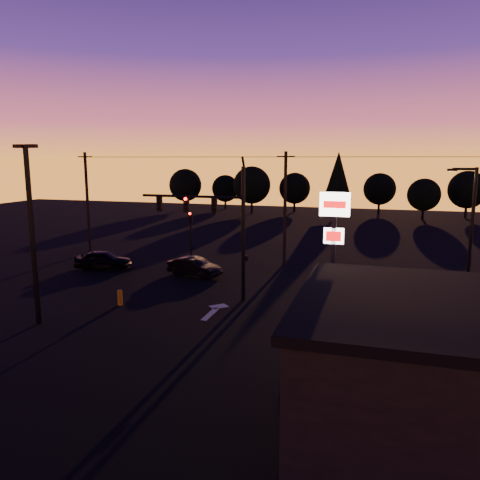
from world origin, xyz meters
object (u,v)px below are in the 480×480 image
(parking_lot_light, at_px, (31,223))
(suv_parked, at_px, (340,351))
(traffic_signal_mast, at_px, (218,218))
(pylon_sign, at_px, (334,230))
(bollard, at_px, (120,298))
(streetlight, at_px, (469,234))
(car_right, at_px, (346,281))
(car_mid, at_px, (194,267))
(secondary_signal, at_px, (191,231))
(car_left, at_px, (103,260))

(parking_lot_light, relative_size, suv_parked, 2.00)
(traffic_signal_mast, relative_size, pylon_sign, 1.26)
(parking_lot_light, relative_size, bollard, 10.17)
(streetlight, bearing_deg, car_right, 161.48)
(traffic_signal_mast, xyz_separation_m, car_mid, (-3.45, 4.63, -4.25))
(secondary_signal, relative_size, bollard, 4.84)
(secondary_signal, xyz_separation_m, pylon_sign, (12.00, -9.99, 2.05))
(car_left, xyz_separation_m, car_mid, (7.58, -0.00, -0.04))
(bollard, distance_m, suv_parked, 13.74)
(car_right, bearing_deg, traffic_signal_mast, -43.83)
(traffic_signal_mast, height_order, parking_lot_light, parking_lot_light)
(traffic_signal_mast, height_order, car_left, traffic_signal_mast)
(streetlight, distance_m, bollard, 19.94)
(parking_lot_light, bearing_deg, secondary_signal, 80.21)
(pylon_sign, bearing_deg, traffic_signal_mast, 160.64)
(streetlight, bearing_deg, parking_lot_light, -158.35)
(traffic_signal_mast, bearing_deg, car_left, 157.23)
(pylon_sign, height_order, streetlight, streetlight)
(car_mid, bearing_deg, car_right, -79.22)
(bollard, bearing_deg, pylon_sign, 2.51)
(traffic_signal_mast, bearing_deg, streetlight, 6.14)
(secondary_signal, distance_m, car_mid, 3.88)
(bollard, bearing_deg, car_right, 28.55)
(secondary_signal, xyz_separation_m, suv_parked, (12.87, -15.07, -2.23))
(parking_lot_light, xyz_separation_m, streetlight, (21.41, 8.50, -0.85))
(bollard, bearing_deg, streetlight, 13.42)
(car_mid, distance_m, car_right, 10.89)
(parking_lot_light, bearing_deg, car_right, 35.89)
(parking_lot_light, bearing_deg, car_left, 107.35)
(pylon_sign, distance_m, suv_parked, 6.70)
(parking_lot_light, bearing_deg, pylon_sign, 17.23)
(secondary_signal, distance_m, streetlight, 19.89)
(pylon_sign, bearing_deg, streetlight, 30.08)
(parking_lot_light, height_order, car_mid, parking_lot_light)
(streetlight, bearing_deg, car_left, 172.89)
(streetlight, distance_m, car_left, 25.50)
(streetlight, height_order, car_right, streetlight)
(parking_lot_light, xyz_separation_m, bollard, (2.41, 3.97, -4.82))
(pylon_sign, xyz_separation_m, bollard, (-12.09, -0.53, -4.46))
(car_right, bearing_deg, car_left, -73.34)
(streetlight, xyz_separation_m, bollard, (-19.00, -4.53, -3.97))
(car_right, bearing_deg, streetlight, 90.97)
(streetlight, relative_size, car_mid, 1.93)
(traffic_signal_mast, bearing_deg, pylon_sign, -19.36)
(traffic_signal_mast, distance_m, car_left, 12.69)
(car_left, bearing_deg, car_right, -107.36)
(pylon_sign, bearing_deg, secondary_signal, 140.23)
(traffic_signal_mast, height_order, car_mid, traffic_signal_mast)
(secondary_signal, xyz_separation_m, car_mid, (1.45, -2.86, -2.18))
(secondary_signal, relative_size, pylon_sign, 0.64)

